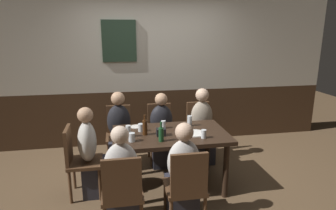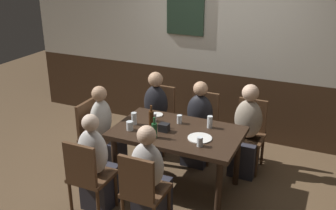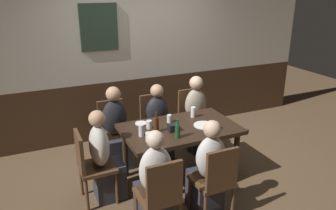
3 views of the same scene
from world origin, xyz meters
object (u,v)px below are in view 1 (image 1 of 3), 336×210
at_px(person_left_far, 120,136).
at_px(beer_glass_half, 163,125).
at_px(chair_head_west, 78,158).
at_px(person_right_far, 202,131).
at_px(tumbler_water, 204,134).
at_px(person_mid_near, 183,180).
at_px(plate_white_small, 137,127).
at_px(beer_bottle_green, 161,134).
at_px(beer_glass_tall, 141,128).
at_px(beer_bottle_brown, 145,127).
at_px(pint_glass_stout, 128,132).
at_px(pint_glass_pale, 190,121).
at_px(person_head_west, 93,159).
at_px(plate_white_large, 195,133).
at_px(person_left_near, 122,186).
at_px(chair_left_near, 122,191).
at_px(condiment_caddy, 161,132).
at_px(dining_table, 170,140).
at_px(chair_left_far, 119,132).
at_px(tumbler_short, 132,138).
at_px(person_mid_far, 162,135).
at_px(chair_mid_far, 160,129).
at_px(chair_mid_near, 186,185).
at_px(chair_right_far, 199,127).

height_order(person_left_far, beer_glass_half, person_left_far).
xyz_separation_m(chair_head_west, person_right_far, (1.75, 0.69, -0.01)).
bearing_deg(tumbler_water, person_mid_near, -128.71).
bearing_deg(plate_white_small, beer_bottle_green, -66.35).
height_order(person_left_far, beer_glass_tall, person_left_far).
bearing_deg(beer_glass_half, beer_bottle_brown, -142.18).
xyz_separation_m(person_mid_near, pint_glass_stout, (-0.52, 0.64, 0.34)).
bearing_deg(pint_glass_pale, beer_bottle_green, -133.75).
distance_m(person_head_west, tumbler_water, 1.38).
bearing_deg(person_right_far, plate_white_large, -113.16).
bearing_deg(plate_white_small, person_left_near, -102.89).
bearing_deg(pint_glass_pale, person_left_far, 153.37).
height_order(person_head_west, beer_bottle_green, person_head_west).
bearing_deg(pint_glass_stout, chair_left_near, -97.34).
bearing_deg(person_left_far, plate_white_large, -39.90).
relative_size(person_left_near, condiment_caddy, 10.11).
bearing_deg(dining_table, chair_left_far, 126.32).
bearing_deg(chair_left_near, person_left_near, 90.00).
xyz_separation_m(person_left_far, tumbler_water, (0.98, -0.93, 0.31)).
bearing_deg(pint_glass_pale, pint_glass_stout, -162.03).
height_order(person_mid_near, tumbler_short, person_mid_near).
height_order(chair_left_near, tumbler_water, chair_left_near).
height_order(person_mid_far, condiment_caddy, person_mid_far).
height_order(chair_left_near, chair_left_far, same).
bearing_deg(chair_left_far, tumbler_water, -48.17).
bearing_deg(chair_head_west, chair_mid_far, 37.08).
bearing_deg(beer_bottle_green, person_mid_far, 80.56).
distance_m(chair_mid_near, beer_glass_half, 1.09).
relative_size(pint_glass_pale, plate_white_small, 0.92).
bearing_deg(chair_mid_far, chair_right_far, 0.00).
relative_size(person_right_far, plate_white_large, 4.36).
xyz_separation_m(beer_glass_half, tumbler_short, (-0.43, -0.40, 0.00)).
bearing_deg(beer_glass_tall, beer_bottle_green, -62.38).
bearing_deg(chair_mid_far, person_left_near, -112.13).
height_order(beer_glass_tall, pint_glass_pale, pint_glass_pale).
height_order(pint_glass_pale, beer_bottle_brown, beer_bottle_brown).
distance_m(person_right_far, pint_glass_pale, 0.65).
xyz_separation_m(beer_glass_tall, pint_glass_pale, (0.66, 0.10, 0.02)).
bearing_deg(person_right_far, chair_left_far, 172.62).
bearing_deg(person_mid_far, dining_table, -90.00).
bearing_deg(plate_white_large, pint_glass_pale, 88.64).
height_order(person_mid_far, beer_glass_tall, person_mid_far).
xyz_separation_m(chair_mid_far, pint_glass_stout, (-0.52, -0.90, 0.31)).
distance_m(dining_table, chair_left_near, 1.07).
bearing_deg(condiment_caddy, pint_glass_pale, 34.27).
bearing_deg(person_right_far, tumbler_short, -141.35).
distance_m(person_left_near, tumbler_short, 0.60).
distance_m(tumbler_water, plate_white_small, 0.93).
height_order(beer_glass_half, plate_white_large, beer_glass_half).
height_order(pint_glass_stout, plate_white_large, pint_glass_stout).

